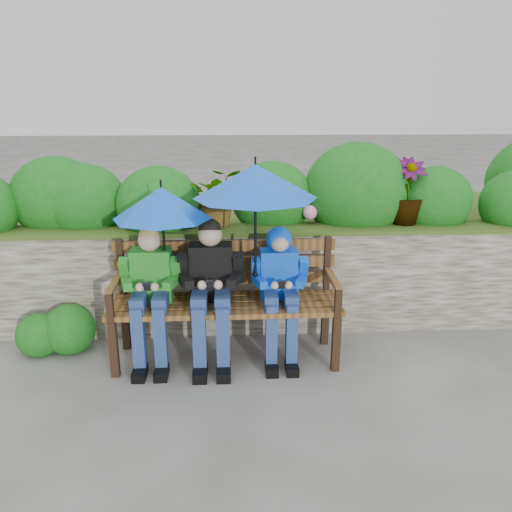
{
  "coord_description": "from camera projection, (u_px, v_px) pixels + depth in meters",
  "views": [
    {
      "loc": [
        -0.21,
        -3.86,
        2.19
      ],
      "look_at": [
        0.0,
        0.1,
        0.95
      ],
      "focal_mm": 35.0,
      "sensor_mm": 36.0,
      "label": 1
    }
  ],
  "objects": [
    {
      "name": "boy_left",
      "position": [
        151.0,
        288.0,
        4.19
      ],
      "size": [
        0.51,
        0.58,
        1.2
      ],
      "color": "#1D851F",
      "rests_on": "ground"
    },
    {
      "name": "umbrella_left",
      "position": [
        162.0,
        203.0,
        4.05
      ],
      "size": [
        0.82,
        0.82,
        0.83
      ],
      "color": "blue",
      "rests_on": "ground"
    },
    {
      "name": "ground",
      "position": [
        257.0,
        363.0,
        4.34
      ],
      "size": [
        60.0,
        60.0,
        0.0
      ],
      "primitive_type": "plane",
      "color": "#515149",
      "rests_on": "ground"
    },
    {
      "name": "boy_right",
      "position": [
        280.0,
        282.0,
        4.25
      ],
      "size": [
        0.48,
        0.58,
        1.17
      ],
      "color": "#002CC1",
      "rests_on": "ground"
    },
    {
      "name": "boy_middle",
      "position": [
        211.0,
        285.0,
        4.2
      ],
      "size": [
        0.55,
        0.63,
        1.25
      ],
      "color": "black",
      "rests_on": "ground"
    },
    {
      "name": "umbrella_right",
      "position": [
        255.0,
        181.0,
        3.95
      ],
      "size": [
        1.0,
        1.0,
        1.0
      ],
      "color": "blue",
      "rests_on": "ground"
    },
    {
      "name": "garden_backdrop",
      "position": [
        250.0,
        241.0,
        5.65
      ],
      "size": [
        8.0,
        2.85,
        1.88
      ],
      "color": "brown",
      "rests_on": "ground"
    },
    {
      "name": "park_bench",
      "position": [
        226.0,
        293.0,
        4.34
      ],
      "size": [
        1.97,
        0.58,
        1.04
      ],
      "color": "black",
      "rests_on": "ground"
    }
  ]
}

